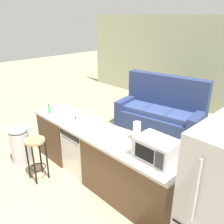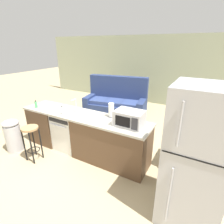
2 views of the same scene
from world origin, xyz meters
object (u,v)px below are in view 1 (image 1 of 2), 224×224
Objects in this scene: microwave at (156,149)px; couch at (161,113)px; paper_towel_roll at (137,132)px; soap_bottle at (76,123)px; dishwasher at (85,148)px; dish_soap_bottle at (49,110)px; trash_bin at (20,144)px; bar_stool at (36,151)px.

couch reaches higher than microwave.
soap_bottle is (-0.96, -0.36, -0.07)m from paper_towel_roll.
soap_bottle is at bearing -81.77° from dishwasher.
microwave reaches higher than dish_soap_bottle.
dishwasher is at bearing 98.23° from soap_bottle.
dishwasher is 1.68× the size of microwave.
microwave is at bearing 6.49° from soap_bottle.
dishwasher is at bearing -88.55° from couch.
trash_bin is (-1.01, -0.71, -0.04)m from dishwasher.
trash_bin is at bearing -112.59° from dish_soap_bottle.
dishwasher reaches higher than trash_bin.
dishwasher is 1.59m from microwave.
microwave is 2.90m from couch.
microwave is at bearing 4.25° from dish_soap_bottle.
dishwasher is at bearing -168.75° from paper_towel_roll.
dishwasher is at bearing 179.95° from microwave.
trash_bin is at bearing -107.08° from couch.
paper_towel_roll reaches higher than soap_bottle.
dish_soap_bottle is at bearing 129.03° from bar_stool.
paper_towel_roll is at bearing 11.64° from dish_soap_bottle.
dish_soap_bottle is 0.83m from trash_bin.
dishwasher is 2.38m from couch.
soap_bottle is at bearing 27.75° from trash_bin.
dish_soap_bottle is 0.24× the size of trash_bin.
dish_soap_bottle is 0.24× the size of bar_stool.
trash_bin is at bearing 178.79° from bar_stool.
microwave is 2.66m from trash_bin.
microwave is 2.26m from dish_soap_bottle.
microwave is 2.84× the size of soap_bottle.
soap_bottle is at bearing -159.41° from paper_towel_roll.
soap_bottle is 0.80m from bar_stool.
couch reaches higher than dish_soap_bottle.
bar_stool is (-0.36, -0.56, -0.44)m from soap_bottle.
microwave is at bearing -0.05° from dishwasher.
trash_bin is (-2.48, -0.71, -0.66)m from microwave.
paper_towel_roll is 1.69m from bar_stool.
dishwasher is 2.98× the size of paper_towel_roll.
couch is (-0.08, 2.55, -0.58)m from soap_bottle.
dishwasher is 0.40× the size of couch.
trash_bin is (-1.03, -0.54, -0.59)m from soap_bottle.
soap_bottle is 0.24× the size of bar_stool.
bar_stool is 3.12m from couch.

